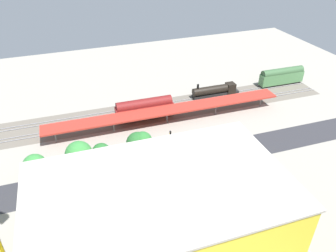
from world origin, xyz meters
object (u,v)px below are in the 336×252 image
at_px(parked_car_0, 257,152).
at_px(parked_car_2, 211,161).
at_px(parked_car_4, 157,175).
at_px(traffic_light, 170,138).
at_px(parked_car_5, 132,182).
at_px(construction_building, 160,227).
at_px(box_truck_0, 138,191).
at_px(passenger_coach, 282,76).
at_px(box_truck_1, 112,200).
at_px(street_tree_0, 143,141).
at_px(freight_coach_far, 144,108).
at_px(parked_car_1, 232,156).
at_px(platform_canopy_near, 167,110).
at_px(street_tree_2, 35,166).
at_px(street_tree_3, 79,154).
at_px(street_tree_1, 101,152).
at_px(street_tree_4, 138,143).
at_px(locomotive, 216,91).
at_px(parked_car_3, 187,167).

relative_size(parked_car_0, parked_car_2, 0.95).
bearing_deg(parked_car_4, traffic_light, -126.67).
bearing_deg(parked_car_5, parked_car_4, -177.84).
bearing_deg(construction_building, box_truck_0, -90.17).
distance_m(passenger_coach, box_truck_1, 77.57).
bearing_deg(street_tree_0, freight_coach_far, -107.41).
bearing_deg(parked_car_1, parked_car_4, 1.67).
distance_m(platform_canopy_near, freight_coach_far, 7.14).
height_order(parked_car_1, street_tree_2, street_tree_2).
bearing_deg(parked_car_5, construction_building, 89.64).
relative_size(freight_coach_far, street_tree_2, 2.38).
bearing_deg(street_tree_3, parked_car_4, 152.57).
bearing_deg(street_tree_1, parked_car_2, 162.09).
bearing_deg(parked_car_2, box_truck_0, 13.93).
relative_size(parked_car_5, construction_building, 0.11).
bearing_deg(street_tree_1, street_tree_0, 177.61).
height_order(parked_car_4, parked_car_5, parked_car_4).
height_order(freight_coach_far, street_tree_0, street_tree_0).
relative_size(passenger_coach, construction_building, 0.43).
relative_size(passenger_coach, street_tree_4, 2.22).
xyz_separation_m(parked_car_1, parked_car_4, (19.60, 0.57, 0.05)).
bearing_deg(passenger_coach, street_tree_3, 18.23).
bearing_deg(platform_canopy_near, parked_car_0, 126.14).
distance_m(box_truck_1, street_tree_3, 14.28).
bearing_deg(parked_car_4, platform_canopy_near, -114.87).
bearing_deg(parked_car_5, parked_car_1, -178.21).
xyz_separation_m(parked_car_2, traffic_light, (7.51, -7.78, 3.48)).
bearing_deg(box_truck_1, locomotive, -138.99).
bearing_deg(street_tree_4, street_tree_0, 162.85).
bearing_deg(passenger_coach, street_tree_2, 16.48).
bearing_deg(street_tree_0, parked_car_5, 58.53).
xyz_separation_m(platform_canopy_near, street_tree_2, (35.61, 13.99, 0.51)).
height_order(platform_canopy_near, freight_coach_far, freight_coach_far).
height_order(parked_car_0, box_truck_0, box_truck_0).
relative_size(parked_car_3, traffic_light, 0.76).
distance_m(parked_car_2, traffic_light, 11.36).
relative_size(parked_car_2, street_tree_2, 0.66).
height_order(parked_car_4, street_tree_1, street_tree_1).
xyz_separation_m(street_tree_1, street_tree_2, (14.54, 0.51, 0.46)).
bearing_deg(construction_building, street_tree_4, -96.40).
relative_size(parked_car_1, street_tree_2, 0.56).
xyz_separation_m(parked_car_3, street_tree_2, (32.77, -7.57, 3.80)).
bearing_deg(street_tree_0, street_tree_3, -1.08).
xyz_separation_m(parked_car_2, parked_car_3, (6.34, 0.13, 0.01)).
xyz_separation_m(freight_coach_far, street_tree_3, (20.76, 18.30, 1.65)).
bearing_deg(street_tree_4, box_truck_1, 55.04).
xyz_separation_m(passenger_coach, parked_car_5, (62.75, 32.44, -2.54)).
relative_size(parked_car_2, parked_car_3, 0.99).
xyz_separation_m(parked_car_1, parked_car_3, (12.30, 0.24, -0.02)).
bearing_deg(locomotive, construction_building, 54.68).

